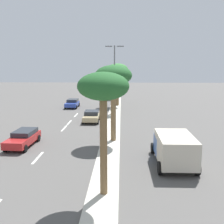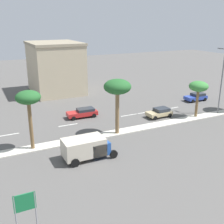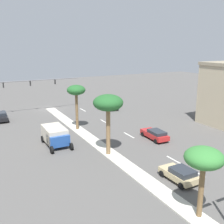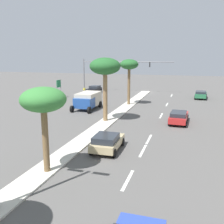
{
  "view_description": "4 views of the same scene",
  "coord_description": "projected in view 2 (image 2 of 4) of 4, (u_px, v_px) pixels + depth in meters",
  "views": [
    {
      "loc": [
        1.01,
        1.59,
        7.32
      ],
      "look_at": [
        0.04,
        29.55,
        2.33
      ],
      "focal_mm": 43.18,
      "sensor_mm": 36.0,
      "label": 1
    },
    {
      "loc": [
        30.32,
        11.04,
        14.16
      ],
      "look_at": [
        -0.59,
        26.22,
        2.78
      ],
      "focal_mm": 44.83,
      "sensor_mm": 36.0,
      "label": 2
    },
    {
      "loc": [
        13.79,
        52.88,
        12.59
      ],
      "look_at": [
        -3.11,
        21.12,
        3.62
      ],
      "focal_mm": 42.88,
      "sensor_mm": 36.0,
      "label": 3
    },
    {
      "loc": [
        -8.88,
        54.14,
        7.44
      ],
      "look_at": [
        -1.34,
        29.22,
        1.77
      ],
      "focal_mm": 41.64,
      "sensor_mm": 36.0,
      "label": 4
    }
  ],
  "objects": [
    {
      "name": "commercial_building",
      "position": [
        55.0,
        68.0,
        56.12
      ],
      "size": [
        11.94,
        9.56,
        10.05
      ],
      "color": "tan",
      "rests_on": "ground"
    },
    {
      "name": "directional_road_sign",
      "position": [
        25.0,
        206.0,
        18.75
      ],
      "size": [
        0.1,
        1.48,
        3.21
      ],
      "color": "gray",
      "rests_on": "ground"
    },
    {
      "name": "sedan_tan_right",
      "position": [
        160.0,
        112.0,
        42.65
      ],
      "size": [
        2.11,
        3.9,
        1.38
      ],
      "color": "tan",
      "rests_on": "ground"
    },
    {
      "name": "sedan_red_inboard",
      "position": [
        83.0,
        113.0,
        42.51
      ],
      "size": [
        2.11,
        4.66,
        1.37
      ],
      "color": "red",
      "rests_on": "ground"
    },
    {
      "name": "palm_tree_leading",
      "position": [
        117.0,
        88.0,
        34.63
      ],
      "size": [
        3.44,
        3.44,
        7.13
      ],
      "color": "olive",
      "rests_on": "median_curb"
    },
    {
      "name": "box_truck",
      "position": [
        87.0,
        147.0,
        29.72
      ],
      "size": [
        2.75,
        5.56,
        2.33
      ],
      "color": "#234C99",
      "rests_on": "ground"
    },
    {
      "name": "lane_stripe_leading",
      "position": [
        68.0,
        125.0,
        39.5
      ],
      "size": [
        0.2,
        2.8,
        0.01
      ],
      "primitive_type": "cube",
      "color": "silver",
      "rests_on": "ground"
    },
    {
      "name": "lane_stripe_inboard",
      "position": [
        8.0,
        135.0,
        36.14
      ],
      "size": [
        0.2,
        2.8,
        0.01
      ],
      "primitive_type": "cube",
      "color": "silver",
      "rests_on": "ground"
    },
    {
      "name": "lane_stripe_trailing",
      "position": [
        146.0,
        112.0,
        44.93
      ],
      "size": [
        0.2,
        2.8,
        0.01
      ],
      "primitive_type": "cube",
      "color": "silver",
      "rests_on": "ground"
    },
    {
      "name": "street_lamp_front",
      "position": [
        222.0,
        76.0,
        42.57
      ],
      "size": [
        2.9,
        0.24,
        10.09
      ],
      "color": "slate",
      "rests_on": "median_curb"
    },
    {
      "name": "ground_plane",
      "position": [
        140.0,
        128.0,
        38.33
      ],
      "size": [
        160.0,
        160.0,
        0.0
      ],
      "primitive_type": "plane",
      "color": "#565451"
    },
    {
      "name": "lane_stripe_right",
      "position": [
        172.0,
        108.0,
        47.1
      ],
      "size": [
        0.2,
        2.8,
        0.01
      ],
      "primitive_type": "cube",
      "color": "silver",
      "rests_on": "ground"
    },
    {
      "name": "palm_tree_center",
      "position": [
        28.0,
        100.0,
        30.35
      ],
      "size": [
        2.76,
        2.76,
        6.81
      ],
      "color": "brown",
      "rests_on": "median_curb"
    },
    {
      "name": "median_curb",
      "position": [
        190.0,
        119.0,
        41.93
      ],
      "size": [
        1.8,
        77.83,
        0.12
      ],
      "primitive_type": "cube",
      "color": "beige",
      "rests_on": "ground"
    },
    {
      "name": "sedan_blue_mid",
      "position": [
        196.0,
        97.0,
        51.25
      ],
      "size": [
        2.04,
        4.12,
        1.4
      ],
      "color": "#2D47AD",
      "rests_on": "ground"
    },
    {
      "name": "palm_tree_trailing",
      "position": [
        199.0,
        87.0,
        41.35
      ],
      "size": [
        2.84,
        2.84,
        5.47
      ],
      "color": "brown",
      "rests_on": "median_curb"
    },
    {
      "name": "lane_stripe_mid",
      "position": [
        129.0,
        115.0,
        43.64
      ],
      "size": [
        0.2,
        2.8,
        0.01
      ],
      "primitive_type": "cube",
      "color": "silver",
      "rests_on": "ground"
    }
  ]
}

